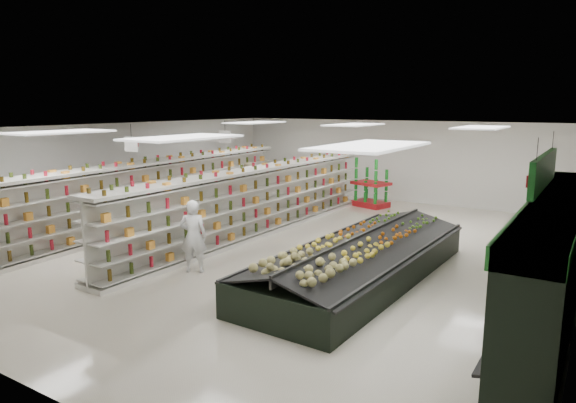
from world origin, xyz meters
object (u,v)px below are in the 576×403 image
Objects in this scene: gondola_center at (255,204)px; shopper_main at (193,236)px; produce_island at (361,259)px; gondola_left at (165,193)px; shopper_background at (250,188)px; soda_endcap at (371,185)px.

gondola_center is 6.80× the size of shopper_main.
produce_island is 3.82m from shopper_main.
produce_island is at bearing -23.47° from gondola_center.
gondola_left is at bearing 166.87° from produce_island.
gondola_center reaches higher than produce_island.
produce_island is 7.71m from shopper_background.
gondola_center is 5.95m from soda_endcap.
gondola_center reaches higher than soda_endcap.
soda_endcap is 9.40m from shopper_main.
shopper_main is (-0.36, -9.39, 0.03)m from soda_endcap.
gondola_center is 6.82× the size of soda_endcap.
gondola_left is 3.51m from gondola_center.
shopper_main is 0.94× the size of shopper_background.
gondola_left reaches higher than produce_island.
shopper_main is at bearing -155.23° from produce_island.
gondola_center is at bearing -101.60° from soda_endcap.
gondola_center is 6.36× the size of shopper_background.
produce_island is at bearing -16.12° from gondola_left.
soda_endcap is (-3.09, 7.79, 0.35)m from produce_island.
gondola_left is at bearing 141.00° from shopper_background.
gondola_left is at bearing -128.18° from soda_endcap.
gondola_left is 8.01m from produce_island.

